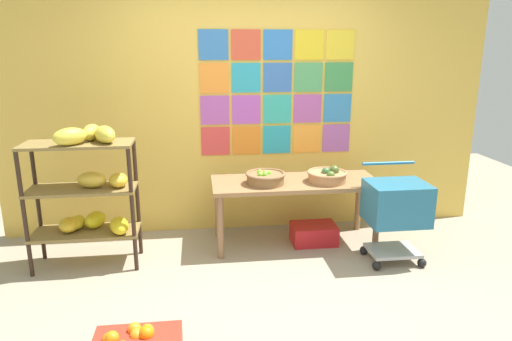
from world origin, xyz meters
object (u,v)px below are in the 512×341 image
fruit_basket_back_left (327,175)px  banana_shelf_unit (89,186)px  fruit_basket_back_right (265,178)px  shopping_cart (396,206)px  display_table (295,188)px  produce_crate_under_table (314,234)px

fruit_basket_back_left → banana_shelf_unit: bearing=-176.0°
fruit_basket_back_right → fruit_basket_back_left: bearing=-1.3°
fruit_basket_back_left → shopping_cart: (0.52, -0.42, -0.19)m
fruit_basket_back_left → shopping_cart: size_ratio=0.44×
display_table → fruit_basket_back_right: (-0.30, -0.07, 0.14)m
shopping_cart → produce_crate_under_table: bearing=134.7°
fruit_basket_back_left → produce_crate_under_table: bearing=149.3°
display_table → produce_crate_under_table: display_table is taller
banana_shelf_unit → produce_crate_under_table: banana_shelf_unit is taller
produce_crate_under_table → shopping_cart: size_ratio=0.50×
fruit_basket_back_left → produce_crate_under_table: size_ratio=0.87×
produce_crate_under_table → fruit_basket_back_left: bearing=-30.7°
banana_shelf_unit → shopping_cart: 2.71m
fruit_basket_back_right → produce_crate_under_table: 0.79m
fruit_basket_back_right → shopping_cart: (1.12, -0.43, -0.18)m
banana_shelf_unit → fruit_basket_back_right: 1.58m
banana_shelf_unit → fruit_basket_back_left: (2.16, 0.15, -0.02)m
fruit_basket_back_left → shopping_cart: 0.69m
display_table → produce_crate_under_table: size_ratio=3.67×
banana_shelf_unit → display_table: bearing=7.2°
banana_shelf_unit → shopping_cart: size_ratio=1.44×
display_table → fruit_basket_back_right: bearing=-166.4°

